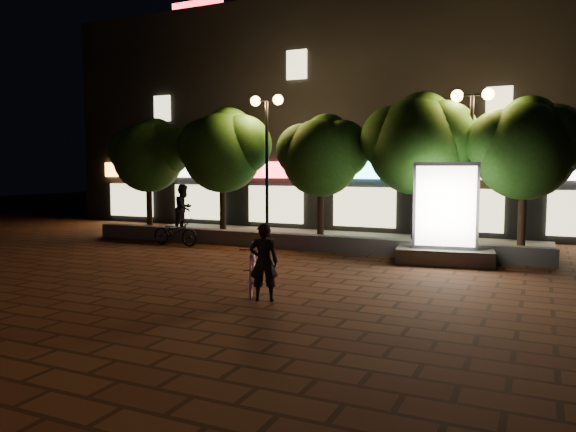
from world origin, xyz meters
The scene contains 16 objects.
ground centered at (0.00, 0.00, 0.00)m, with size 80.00×80.00×0.00m, color #57311B.
retaining_wall centered at (0.00, 4.00, 0.25)m, with size 16.00×0.45×0.50m, color #625F5B.
sidewalk centered at (0.00, 6.50, 0.04)m, with size 16.00×5.00×0.08m, color #625F5B.
building_block centered at (-0.01, 12.99, 5.00)m, with size 28.00×8.12×11.30m.
tree_far_left centered at (-6.95, 5.46, 3.29)m, with size 3.36×2.80×4.63m.
tree_left centered at (-3.45, 5.46, 3.44)m, with size 3.60×3.00×4.89m.
tree_mid centered at (0.55, 5.46, 3.22)m, with size 3.24×2.70×4.50m.
tree_right centered at (3.86, 5.46, 3.57)m, with size 3.72×3.10×5.07m.
tree_far_right centered at (7.05, 5.46, 3.37)m, with size 3.48×2.90×4.76m.
street_lamp_left centered at (-1.50, 5.20, 4.03)m, with size 1.26×0.36×5.18m.
street_lamp_right centered at (5.50, 5.20, 3.89)m, with size 1.26×0.36×4.98m.
ad_kiosk centered at (5.10, 3.20, 1.14)m, with size 2.77×1.66×2.84m.
scooter_pink centered at (1.97, -2.23, 0.54)m, with size 0.51×1.80×1.08m, color #CF87B0.
rider centered at (2.49, -2.73, 0.79)m, with size 0.58×0.38×1.58m, color black.
scooter_parked centered at (-3.94, 3.00, 0.48)m, with size 0.63×1.81×0.95m, color black.
pedestrian centered at (-5.67, 5.92, 1.05)m, with size 0.94×0.74×1.94m, color black.
Camera 1 is at (7.50, -12.36, 2.67)m, focal length 34.06 mm.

